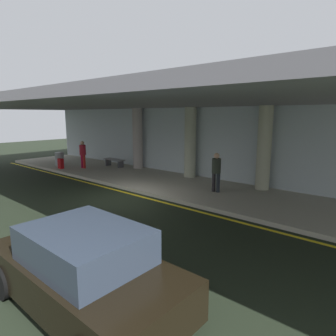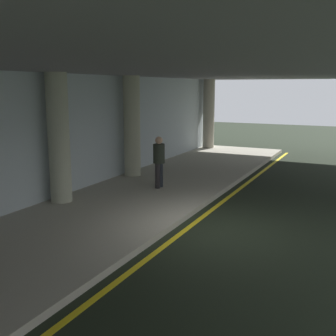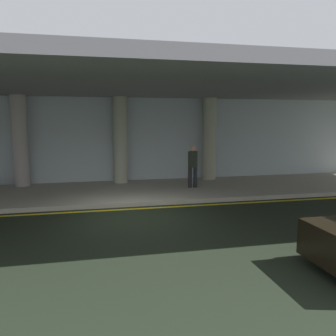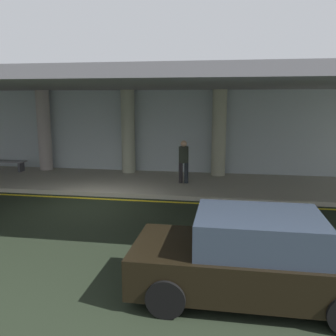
% 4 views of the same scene
% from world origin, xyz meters
% --- Properties ---
extents(ground_plane, '(60.00, 60.00, 0.00)m').
position_xyz_m(ground_plane, '(0.00, 0.00, 0.00)').
color(ground_plane, black).
extents(sidewalk, '(26.00, 4.20, 0.15)m').
position_xyz_m(sidewalk, '(0.00, 3.10, 0.07)').
color(sidewalk, '#A5A08F').
rests_on(sidewalk, ground).
extents(lane_stripe_yellow, '(26.00, 0.14, 0.01)m').
position_xyz_m(lane_stripe_yellow, '(0.00, 0.72, 0.00)').
color(lane_stripe_yellow, yellow).
rests_on(lane_stripe_yellow, ground).
extents(support_column_left_mid, '(0.61, 0.61, 3.65)m').
position_xyz_m(support_column_left_mid, '(0.00, 4.77, 1.97)').
color(support_column_left_mid, '#A1A48A').
rests_on(support_column_left_mid, sidewalk).
extents(support_column_center, '(0.61, 0.61, 3.65)m').
position_xyz_m(support_column_center, '(4.00, 4.77, 1.97)').
color(support_column_center, '#A6A589').
rests_on(support_column_center, sidewalk).
extents(support_column_right_mid, '(0.61, 0.61, 3.65)m').
position_xyz_m(support_column_right_mid, '(12.00, 4.77, 1.97)').
color(support_column_right_mid, '#A59C88').
rests_on(support_column_right_mid, sidewalk).
extents(ceiling_overhang, '(28.00, 13.20, 0.30)m').
position_xyz_m(ceiling_overhang, '(0.00, 2.60, 3.95)').
color(ceiling_overhang, slate).
rests_on(ceiling_overhang, support_column_far_left).
extents(terminal_back_wall, '(26.00, 0.30, 3.80)m').
position_xyz_m(terminal_back_wall, '(0.00, 5.35, 1.90)').
color(terminal_back_wall, '#ADB9BD').
rests_on(terminal_back_wall, ground).
extents(traveler_with_luggage, '(0.38, 0.38, 1.68)m').
position_xyz_m(traveler_with_luggage, '(2.70, 2.99, 1.11)').
color(traveler_with_luggage, black).
rests_on(traveler_with_luggage, sidewalk).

